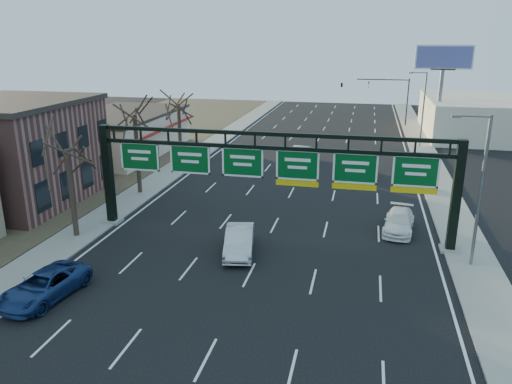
% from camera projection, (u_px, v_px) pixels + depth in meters
% --- Properties ---
extents(ground, '(160.00, 160.00, 0.00)m').
position_uv_depth(ground, '(241.00, 291.00, 26.71)').
color(ground, black).
rests_on(ground, ground).
extents(sidewalk_left, '(3.00, 120.00, 0.12)m').
position_uv_depth(sidewalk_left, '(163.00, 177.00, 47.96)').
color(sidewalk_left, gray).
rests_on(sidewalk_left, ground).
extents(sidewalk_right, '(3.00, 120.00, 0.12)m').
position_uv_depth(sidewalk_right, '(443.00, 195.00, 42.67)').
color(sidewalk_right, gray).
rests_on(sidewalk_right, ground).
extents(dirt_strip_left, '(21.00, 120.00, 0.06)m').
position_uv_depth(dirt_strip_left, '(50.00, 170.00, 50.49)').
color(dirt_strip_left, '#473D2B').
rests_on(dirt_strip_left, ground).
extents(lane_markings, '(21.60, 120.00, 0.01)m').
position_uv_depth(lane_markings, '(295.00, 186.00, 45.34)').
color(lane_markings, white).
rests_on(lane_markings, ground).
extents(sign_gantry, '(24.60, 1.20, 7.20)m').
position_uv_depth(sign_gantry, '(272.00, 170.00, 32.74)').
color(sign_gantry, black).
rests_on(sign_gantry, ground).
extents(brick_block, '(10.40, 12.40, 8.30)m').
position_uv_depth(brick_block, '(15.00, 152.00, 40.15)').
color(brick_block, brown).
rests_on(brick_block, ground).
extents(cream_strip, '(10.90, 18.40, 4.70)m').
position_uv_depth(cream_strip, '(122.00, 133.00, 57.45)').
color(cream_strip, beige).
rests_on(cream_strip, ground).
extents(building_right_distant, '(12.00, 20.00, 5.00)m').
position_uv_depth(building_right_distant, '(471.00, 116.00, 68.39)').
color(building_right_distant, beige).
rests_on(building_right_distant, ground).
extents(tree_gantry, '(3.60, 3.60, 8.48)m').
position_uv_depth(tree_gantry, '(65.00, 133.00, 31.88)').
color(tree_gantry, '#30241A').
rests_on(tree_gantry, sidewalk_left).
extents(tree_mid, '(3.60, 3.60, 9.24)m').
position_uv_depth(tree_mid, '(134.00, 102.00, 40.97)').
color(tree_mid, '#30241A').
rests_on(tree_mid, sidewalk_left).
extents(tree_far, '(3.60, 3.60, 8.86)m').
position_uv_depth(tree_far, '(178.00, 94.00, 50.39)').
color(tree_far, '#30241A').
rests_on(tree_far, sidewalk_left).
extents(streetlight_near, '(2.15, 0.22, 9.00)m').
position_uv_depth(streetlight_near, '(479.00, 184.00, 28.20)').
color(streetlight_near, slate).
rests_on(streetlight_near, sidewalk_right).
extents(streetlight_far, '(2.15, 0.22, 9.00)m').
position_uv_depth(streetlight_far, '(422.00, 105.00, 59.86)').
color(streetlight_far, slate).
rests_on(streetlight_far, sidewalk_right).
extents(billboard_right, '(7.00, 0.50, 12.00)m').
position_uv_depth(billboard_right, '(443.00, 69.00, 62.78)').
color(billboard_right, slate).
rests_on(billboard_right, ground).
extents(traffic_signal_mast, '(10.16, 0.54, 7.00)m').
position_uv_depth(traffic_signal_mast, '(366.00, 88.00, 75.10)').
color(traffic_signal_mast, black).
rests_on(traffic_signal_mast, ground).
extents(car_blue_suv, '(3.12, 5.47, 1.44)m').
position_uv_depth(car_blue_suv, '(45.00, 286.00, 25.84)').
color(car_blue_suv, navy).
rests_on(car_blue_suv, ground).
extents(car_silver_sedan, '(2.61, 5.14, 1.61)m').
position_uv_depth(car_silver_sedan, '(239.00, 241.00, 31.22)').
color(car_silver_sedan, '#B5B5BA').
rests_on(car_silver_sedan, ground).
extents(car_white_wagon, '(2.51, 4.98, 1.39)m').
position_uv_depth(car_white_wagon, '(399.00, 222.00, 34.74)').
color(car_white_wagon, white).
rests_on(car_white_wagon, ground).
extents(car_grey_far, '(1.68, 4.10, 1.39)m').
position_uv_depth(car_grey_far, '(362.00, 169.00, 48.39)').
color(car_grey_far, '#383A3C').
rests_on(car_grey_far, ground).
extents(car_silver_distant, '(2.67, 5.21, 1.64)m').
position_uv_depth(car_silver_distant, '(299.00, 155.00, 53.72)').
color(car_silver_distant, '#AFB0B4').
rests_on(car_silver_distant, ground).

